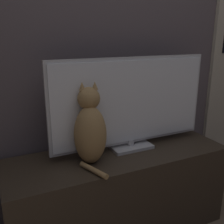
# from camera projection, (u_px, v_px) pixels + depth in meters

# --- Properties ---
(wall_back) EXTENTS (4.80, 0.05, 2.60)m
(wall_back) POSITION_uv_depth(u_px,v_px,m) (101.00, 25.00, 1.62)
(wall_back) COLOR #564C51
(wall_back) RESTS_ON ground_plane
(tv_stand) EXTENTS (1.37, 0.45, 0.54)m
(tv_stand) POSITION_uv_depth(u_px,v_px,m) (119.00, 192.00, 1.68)
(tv_stand) COLOR #33281E
(tv_stand) RESTS_ON ground_plane
(tv) EXTENTS (1.04, 0.16, 0.58)m
(tv) POSITION_uv_depth(u_px,v_px,m) (131.00, 103.00, 1.61)
(tv) COLOR #B7B7BC
(tv) RESTS_ON tv_stand
(cat) EXTENTS (0.22, 0.32, 0.46)m
(cat) POSITION_uv_depth(u_px,v_px,m) (90.00, 130.00, 1.45)
(cat) COLOR #997547
(cat) RESTS_ON tv_stand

